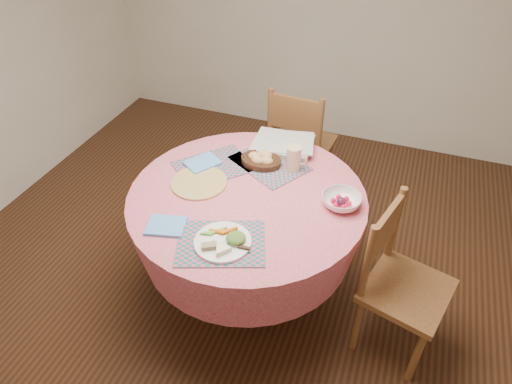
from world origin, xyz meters
TOP-DOWN VIEW (x-y plane):
  - ground at (0.00, 0.00)m, footprint 4.00×4.00m
  - room_envelope at (0.00, 0.00)m, footprint 4.01×4.01m
  - dining_table at (0.00, 0.00)m, footprint 1.24×1.24m
  - chair_right at (0.83, -0.05)m, footprint 0.49×0.50m
  - chair_back at (0.02, 0.99)m, footprint 0.46×0.44m
  - placemat_front at (0.02, -0.37)m, footprint 0.48×0.42m
  - placemat_left at (-0.27, 0.17)m, footprint 0.49×0.50m
  - placemat_back at (0.02, 0.30)m, footprint 0.50×0.46m
  - wicker_trivet at (-0.27, -0.00)m, footprint 0.30×0.30m
  - napkin_near at (-0.27, -0.36)m, footprint 0.21×0.18m
  - napkin_far at (-0.33, 0.16)m, footprint 0.22×0.23m
  - dinner_plate at (0.03, -0.38)m, footprint 0.26×0.26m
  - bread_bowl at (-0.02, 0.28)m, footprint 0.23×0.23m
  - latte_mug at (0.16, 0.29)m, footprint 0.12×0.08m
  - fruit_bowl at (0.47, 0.08)m, footprint 0.21×0.21m
  - newspaper_stack at (0.04, 0.48)m, footprint 0.38×0.31m

SIDE VIEW (x-z plane):
  - ground at x=0.00m, z-range 0.00..0.00m
  - chair_right at x=0.83m, z-range 0.02..0.90m
  - chair_back at x=0.02m, z-range 0.02..0.94m
  - dining_table at x=0.00m, z-range 0.18..0.93m
  - placemat_front at x=0.02m, z-range 0.75..0.76m
  - placemat_left at x=-0.27m, z-range 0.75..0.76m
  - placemat_back at x=0.02m, z-range 0.75..0.76m
  - wicker_trivet at x=-0.27m, z-range 0.75..0.76m
  - napkin_near at x=-0.27m, z-range 0.75..0.76m
  - napkin_far at x=-0.33m, z-range 0.76..0.77m
  - dinner_plate at x=0.03m, z-range 0.75..0.80m
  - newspaper_stack at x=0.04m, z-range 0.76..0.80m
  - fruit_bowl at x=0.47m, z-range 0.75..0.81m
  - bread_bowl at x=-0.02m, z-range 0.75..0.83m
  - latte_mug at x=0.16m, z-range 0.76..0.90m
  - room_envelope at x=0.00m, z-range 0.36..3.07m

